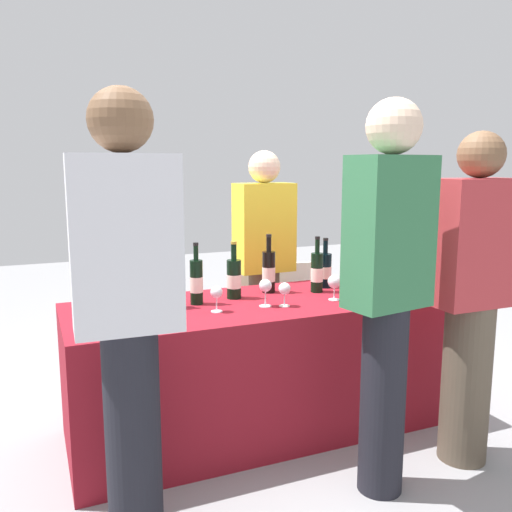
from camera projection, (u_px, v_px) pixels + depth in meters
name	position (u px, v px, depth m)	size (l,w,h in m)	color
ground_plane	(256.00, 428.00, 3.04)	(12.00, 12.00, 0.00)	gray
tasting_table	(256.00, 366.00, 2.98)	(2.00, 0.76, 0.73)	maroon
wine_bottle_0	(106.00, 285.00, 2.78)	(0.08, 0.08, 0.32)	black
wine_bottle_1	(164.00, 284.00, 2.77)	(0.07, 0.07, 0.33)	black
wine_bottle_2	(196.00, 282.00, 2.85)	(0.07, 0.07, 0.33)	black
wine_bottle_3	(234.00, 278.00, 2.97)	(0.08, 0.08, 0.32)	black
wine_bottle_4	(269.00, 271.00, 3.11)	(0.08, 0.08, 0.34)	black
wine_bottle_5	(317.00, 272.00, 3.12)	(0.07, 0.07, 0.33)	black
wine_bottle_6	(325.00, 270.00, 3.24)	(0.08, 0.08, 0.30)	black
wine_bottle_7	(346.00, 268.00, 3.31)	(0.07, 0.07, 0.30)	black
wine_glass_0	(217.00, 293.00, 2.70)	(0.06, 0.06, 0.13)	silver
wine_glass_1	(265.00, 287.00, 2.80)	(0.07, 0.07, 0.15)	silver
wine_glass_2	(285.00, 290.00, 2.80)	(0.06, 0.06, 0.13)	silver
wine_glass_3	(334.00, 282.00, 2.94)	(0.07, 0.07, 0.14)	silver
server_pouring	(264.00, 260.00, 3.56)	(0.38, 0.22, 1.55)	brown
guest_0	(128.00, 305.00, 1.99)	(0.40, 0.23, 1.73)	black
guest_1	(388.00, 283.00, 2.31)	(0.39, 0.26, 1.73)	black
guest_2	(472.00, 291.00, 2.58)	(0.43, 0.24, 1.61)	brown
menu_board	(280.00, 312.00, 4.06)	(0.63, 0.03, 0.74)	white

